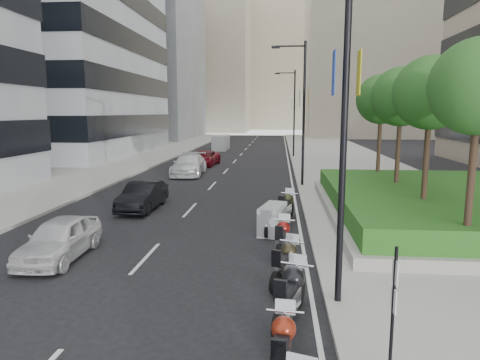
# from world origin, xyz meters

# --- Properties ---
(ground) EXTENTS (160.00, 160.00, 0.00)m
(ground) POSITION_xyz_m (0.00, 0.00, 0.00)
(ground) COLOR black
(ground) RESTS_ON ground
(sidewalk_right) EXTENTS (10.00, 100.00, 0.15)m
(sidewalk_right) POSITION_xyz_m (9.00, 30.00, 0.07)
(sidewalk_right) COLOR #9E9B93
(sidewalk_right) RESTS_ON ground
(sidewalk_left) EXTENTS (8.00, 100.00, 0.15)m
(sidewalk_left) POSITION_xyz_m (-12.00, 30.00, 0.07)
(sidewalk_left) COLOR #9E9B93
(sidewalk_left) RESTS_ON ground
(lane_edge) EXTENTS (0.12, 100.00, 0.01)m
(lane_edge) POSITION_xyz_m (3.70, 30.00, 0.01)
(lane_edge) COLOR silver
(lane_edge) RESTS_ON ground
(lane_centre) EXTENTS (0.12, 100.00, 0.01)m
(lane_centre) POSITION_xyz_m (-1.50, 30.00, 0.01)
(lane_centre) COLOR silver
(lane_centre) RESTS_ON ground
(building_grey_far) EXTENTS (22.00, 26.00, 30.00)m
(building_grey_far) POSITION_xyz_m (-24.00, 70.00, 15.00)
(building_grey_far) COLOR gray
(building_grey_far) RESTS_ON ground
(building_cream_right) EXTENTS (28.00, 24.00, 36.00)m
(building_cream_right) POSITION_xyz_m (22.00, 80.00, 18.00)
(building_cream_right) COLOR #B7AD93
(building_cream_right) RESTS_ON ground
(building_cream_left) EXTENTS (26.00, 24.00, 34.00)m
(building_cream_left) POSITION_xyz_m (-18.00, 100.00, 17.00)
(building_cream_left) COLOR #B7AD93
(building_cream_left) RESTS_ON ground
(building_cream_centre) EXTENTS (30.00, 24.00, 38.00)m
(building_cream_centre) POSITION_xyz_m (2.00, 120.00, 19.00)
(building_cream_centre) COLOR #B7AD93
(building_cream_centre) RESTS_ON ground
(planter) EXTENTS (10.00, 14.00, 0.40)m
(planter) POSITION_xyz_m (10.00, 10.00, 0.35)
(planter) COLOR gray
(planter) RESTS_ON sidewalk_right
(hedge) EXTENTS (9.40, 13.40, 0.80)m
(hedge) POSITION_xyz_m (10.00, 10.00, 0.95)
(hedge) COLOR #244F16
(hedge) RESTS_ON planter
(tree_0) EXTENTS (2.80, 2.80, 6.30)m
(tree_0) POSITION_xyz_m (8.50, 4.00, 5.42)
(tree_0) COLOR #332319
(tree_0) RESTS_ON planter
(tree_1) EXTENTS (2.80, 2.80, 6.30)m
(tree_1) POSITION_xyz_m (8.50, 8.00, 5.42)
(tree_1) COLOR #332319
(tree_1) RESTS_ON planter
(tree_2) EXTENTS (2.80, 2.80, 6.30)m
(tree_2) POSITION_xyz_m (8.50, 12.00, 5.42)
(tree_2) COLOR #332319
(tree_2) RESTS_ON planter
(tree_3) EXTENTS (2.80, 2.80, 6.30)m
(tree_3) POSITION_xyz_m (8.50, 16.00, 5.42)
(tree_3) COLOR #332319
(tree_3) RESTS_ON planter
(lamp_post_0) EXTENTS (2.34, 0.45, 9.00)m
(lamp_post_0) POSITION_xyz_m (4.14, 1.00, 5.07)
(lamp_post_0) COLOR black
(lamp_post_0) RESTS_ON ground
(lamp_post_1) EXTENTS (2.34, 0.45, 9.00)m
(lamp_post_1) POSITION_xyz_m (4.14, 18.00, 5.07)
(lamp_post_1) COLOR black
(lamp_post_1) RESTS_ON ground
(lamp_post_2) EXTENTS (2.34, 0.45, 9.00)m
(lamp_post_2) POSITION_xyz_m (4.14, 36.00, 5.07)
(lamp_post_2) COLOR black
(lamp_post_2) RESTS_ON ground
(parking_sign) EXTENTS (0.06, 0.32, 2.50)m
(parking_sign) POSITION_xyz_m (4.80, -2.00, 1.46)
(parking_sign) COLOR black
(parking_sign) RESTS_ON ground
(motorcycle_1) EXTENTS (0.71, 2.13, 1.06)m
(motorcycle_1) POSITION_xyz_m (2.92, -2.02, 0.57)
(motorcycle_1) COLOR black
(motorcycle_1) RESTS_ON ground
(motorcycle_2) EXTENTS (0.97, 2.31, 1.18)m
(motorcycle_2) POSITION_xyz_m (3.12, 0.16, 0.63)
(motorcycle_2) COLOR black
(motorcycle_2) RESTS_ON ground
(motorcycle_3) EXTENTS (0.97, 2.08, 1.08)m
(motorcycle_3) POSITION_xyz_m (3.05, 2.35, 0.58)
(motorcycle_3) COLOR black
(motorcycle_3) RESTS_ON ground
(motorcycle_4) EXTENTS (0.73, 2.17, 1.08)m
(motorcycle_4) POSITION_xyz_m (2.95, 4.78, 0.58)
(motorcycle_4) COLOR black
(motorcycle_4) RESTS_ON ground
(motorcycle_5) EXTENTS (1.16, 1.98, 1.13)m
(motorcycle_5) POSITION_xyz_m (2.59, 7.29, 0.56)
(motorcycle_5) COLOR black
(motorcycle_5) RESTS_ON ground
(motorcycle_6) EXTENTS (0.91, 2.24, 1.14)m
(motorcycle_6) POSITION_xyz_m (3.16, 9.41, 0.61)
(motorcycle_6) COLOR black
(motorcycle_6) RESTS_ON ground
(car_a) EXTENTS (1.71, 3.99, 1.34)m
(car_a) POSITION_xyz_m (-4.26, 3.73, 0.67)
(car_a) COLOR silver
(car_a) RESTS_ON ground
(car_b) EXTENTS (1.52, 4.14, 1.36)m
(car_b) POSITION_xyz_m (-3.82, 10.91, 0.68)
(car_b) COLOR black
(car_b) RESTS_ON ground
(car_c) EXTENTS (2.42, 5.52, 1.58)m
(car_c) POSITION_xyz_m (-4.01, 22.64, 0.79)
(car_c) COLOR silver
(car_c) RESTS_ON ground
(car_d) EXTENTS (2.62, 4.98, 1.33)m
(car_d) POSITION_xyz_m (-3.95, 28.54, 0.67)
(car_d) COLOR maroon
(car_d) RESTS_ON ground
(delivery_van) EXTENTS (1.76, 4.50, 1.88)m
(delivery_van) POSITION_xyz_m (-4.52, 44.11, 0.88)
(delivery_van) COLOR silver
(delivery_van) RESTS_ON ground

